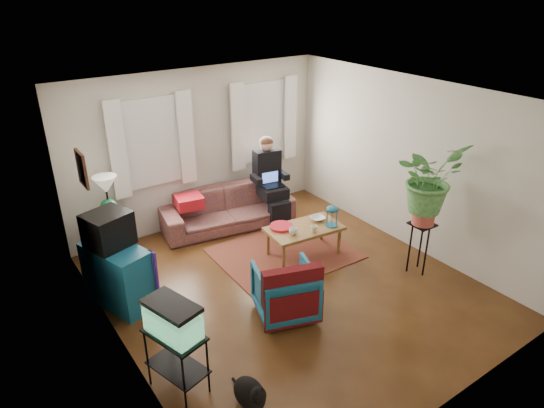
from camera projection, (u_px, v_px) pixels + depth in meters
floor at (289, 287)px, 6.64m from camera, size 4.50×5.00×0.01m
ceiling at (292, 98)px, 5.53m from camera, size 4.50×5.00×0.01m
wall_back at (199, 148)px, 7.94m from camera, size 4.50×0.01×2.60m
wall_front at (462, 299)px, 4.24m from camera, size 4.50×0.01×2.60m
wall_left at (113, 254)px, 4.92m from camera, size 0.01×5.00×2.60m
wall_right at (410, 165)px, 7.25m from camera, size 0.01×5.00×2.60m
window_left at (151, 143)px, 7.40m from camera, size 1.08×0.04×1.38m
window_right at (262, 122)px, 8.47m from camera, size 1.08×0.04×1.38m
curtains_left at (153, 144)px, 7.35m from camera, size 1.36×0.06×1.50m
curtains_right at (265, 123)px, 8.41m from camera, size 1.36×0.06×1.50m
picture_frame at (83, 169)px, 5.29m from camera, size 0.04×0.32×0.40m
area_rug at (284, 253)px, 7.43m from camera, size 2.04×1.65×0.01m
sofa at (227, 202)px, 8.10m from camera, size 2.31×1.23×0.86m
seated_person at (269, 182)px, 8.30m from camera, size 0.66×0.76×1.31m
side_table at (113, 235)px, 7.28m from camera, size 0.57×0.57×0.67m
table_lamp at (107, 197)px, 7.02m from camera, size 0.43×0.43×0.62m
dresser at (118, 276)px, 6.15m from camera, size 0.72×1.01×0.82m
crt_tv at (108, 229)px, 5.94m from camera, size 0.62×0.59×0.44m
aquarium_stand at (177, 361)px, 4.87m from camera, size 0.51×0.70×0.70m
aquarium at (173, 319)px, 4.64m from camera, size 0.46×0.64×0.37m
black_cat at (250, 391)px, 4.74m from camera, size 0.30×0.44×0.36m
armchair at (285, 289)px, 5.97m from camera, size 0.88×0.85×0.73m
serape_throw at (293, 292)px, 5.67m from camera, size 0.75×0.39×0.60m
coffee_table at (304, 241)px, 7.32m from camera, size 1.18×0.72×0.46m
cup_a at (293, 231)px, 7.01m from camera, size 0.14×0.14×0.10m
cup_b at (314, 229)px, 7.08m from camera, size 0.11×0.11×0.10m
bowl at (317, 218)px, 7.43m from camera, size 0.24×0.24×0.06m
snack_tray at (281, 227)px, 7.20m from camera, size 0.38×0.38×0.04m
birdcage at (332, 216)px, 7.20m from camera, size 0.20×0.20×0.33m
plant_stand at (419, 248)px, 6.84m from camera, size 0.34×0.34×0.77m
potted_plant at (428, 188)px, 6.45m from camera, size 0.90×0.79×0.98m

